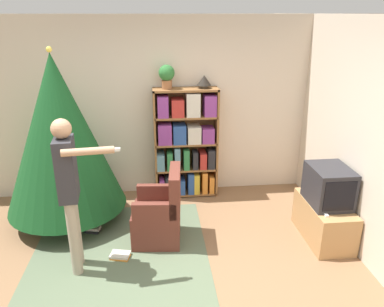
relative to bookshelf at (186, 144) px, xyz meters
The scene contains 14 objects.
ground_plane 2.22m from the bookshelf, 102.00° to the right, with size 14.00×14.00×0.00m, color #846042.
wall_back 0.69m from the bookshelf, 151.88° to the left, with size 8.00×0.10×2.60m.
area_rug 1.86m from the bookshelf, 122.22° to the right, with size 2.00×2.14×0.01m.
bookshelf is the anchor object (origin of this frame).
tv_stand 2.15m from the bookshelf, 41.05° to the right, with size 0.46×0.89×0.48m.
television 2.08m from the bookshelf, 41.11° to the right, with size 0.44×0.56×0.46m.
game_remote 2.19m from the bookshelf, 48.75° to the right, with size 0.04×0.12×0.02m.
christmas_tree 1.76m from the bookshelf, 159.84° to the right, with size 1.50×1.50×2.26m.
armchair 1.35m from the bookshelf, 109.45° to the right, with size 0.62×0.61×0.92m.
standing_person 2.12m from the bookshelf, 128.57° to the right, with size 0.66×0.47×1.68m.
potted_plant 1.03m from the bookshelf, behind, with size 0.22×0.22×0.33m.
table_lamp 0.95m from the bookshelf, ahead, with size 0.20×0.20×0.18m.
book_pile_near_tree 1.76m from the bookshelf, 143.65° to the right, with size 0.20×0.17×0.06m.
book_pile_by_chair 1.93m from the bookshelf, 120.25° to the right, with size 0.25×0.21×0.05m.
Camera 1 is at (-0.01, -3.13, 2.62)m, focal length 35.00 mm.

